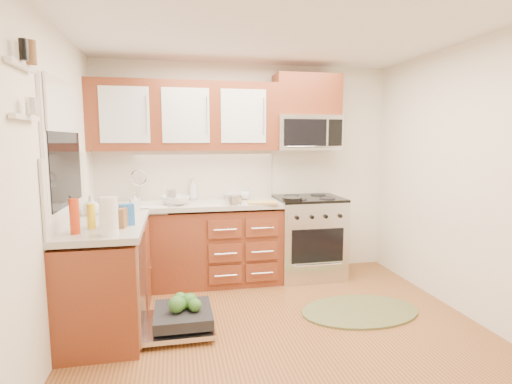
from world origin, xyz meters
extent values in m
plane|color=brown|center=(0.00, 0.00, 0.00)|extent=(3.50, 3.50, 0.00)
plane|color=white|center=(0.00, 0.00, 2.50)|extent=(3.50, 3.50, 0.00)
cube|color=white|center=(0.00, 1.75, 1.25)|extent=(3.50, 0.04, 2.50)
cube|color=white|center=(0.00, -1.75, 1.25)|extent=(3.50, 0.04, 2.50)
cube|color=white|center=(-1.75, 0.00, 1.25)|extent=(0.04, 3.50, 2.50)
cube|color=white|center=(1.75, 0.00, 1.25)|extent=(0.04, 3.50, 2.50)
cube|color=#5F2F15|center=(-0.73, 1.45, 0.42)|extent=(2.05, 0.60, 0.85)
cube|color=#5F2F15|center=(-1.45, 0.52, 0.42)|extent=(0.60, 1.25, 0.85)
cube|color=beige|center=(-0.72, 1.44, 0.90)|extent=(2.07, 0.64, 0.05)
cube|color=beige|center=(-1.44, 0.53, 0.90)|extent=(0.64, 1.27, 0.05)
cube|color=beige|center=(-0.73, 1.74, 1.21)|extent=(2.05, 0.02, 0.57)
cube|color=beige|center=(-1.74, 0.52, 1.21)|extent=(0.02, 1.25, 0.57)
cube|color=#5F2F15|center=(0.68, 1.57, 2.13)|extent=(0.76, 0.35, 0.47)
cube|color=white|center=(-1.71, 0.50, 1.88)|extent=(0.02, 0.96, 0.40)
cube|color=white|center=(-1.72, -0.35, 2.05)|extent=(0.04, 0.40, 0.03)
cube|color=white|center=(-1.72, -0.35, 1.75)|extent=(0.04, 0.40, 0.03)
cylinder|color=black|center=(0.40, 1.18, 0.97)|extent=(0.26, 0.26, 0.04)
cylinder|color=silver|center=(-0.24, 1.22, 0.98)|extent=(0.20, 0.20, 0.11)
cube|color=tan|center=(0.08, 1.22, 0.94)|extent=(0.34, 0.25, 0.02)
cylinder|color=silver|center=(-0.90, 1.30, 1.01)|extent=(0.13, 0.13, 0.17)
cylinder|color=white|center=(-1.34, 0.03, 1.07)|extent=(0.13, 0.13, 0.28)
cylinder|color=yellow|center=(-1.51, 0.29, 1.02)|extent=(0.08, 0.08, 0.20)
cylinder|color=red|center=(-1.59, 0.12, 1.06)|extent=(0.08, 0.08, 0.26)
cube|color=brown|center=(-1.32, 0.28, 1.00)|extent=(0.17, 0.14, 0.15)
cube|color=blue|center=(-1.25, 0.36, 1.01)|extent=(0.13, 0.10, 0.18)
imported|color=#999999|center=(-0.16, 1.60, 0.96)|extent=(0.35, 0.35, 0.06)
imported|color=#999999|center=(-0.86, 1.34, 0.97)|extent=(0.35, 0.35, 0.10)
imported|color=#999999|center=(-0.06, 1.57, 0.98)|extent=(0.14, 0.14, 0.10)
imported|color=#999999|center=(-0.65, 1.68, 1.06)|extent=(0.10, 0.10, 0.26)
imported|color=#999999|center=(-1.25, 1.01, 1.02)|extent=(0.11, 0.11, 0.18)
imported|color=#999999|center=(-1.62, 0.88, 1.02)|extent=(0.15, 0.15, 0.19)
camera|label=1|loc=(-0.86, -2.98, 1.62)|focal=28.00mm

